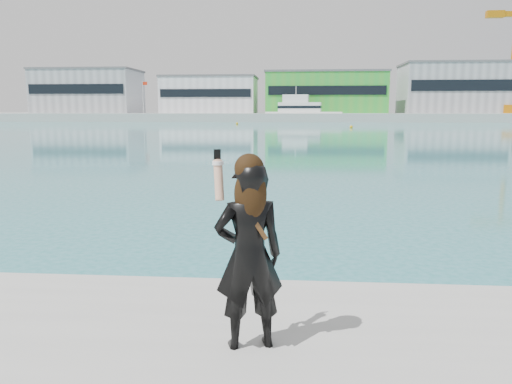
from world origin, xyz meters
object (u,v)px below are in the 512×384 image
(woman, at_px, (249,250))
(motor_yacht, at_px, (302,112))
(buoy_far, at_px, (237,124))
(buoy_near, at_px, (351,128))

(woman, bearing_deg, motor_yacht, -106.61)
(motor_yacht, relative_size, buoy_far, 36.52)
(buoy_far, bearing_deg, woman, -83.21)
(buoy_near, xyz_separation_m, buoy_far, (-20.04, 19.30, 0.00))
(buoy_near, height_order, buoy_far, same)
(buoy_far, relative_size, woman, 0.32)
(motor_yacht, relative_size, woman, 11.52)
(motor_yacht, bearing_deg, buoy_near, -73.36)
(motor_yacht, bearing_deg, buoy_far, -114.22)
(motor_yacht, distance_m, woman, 115.56)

